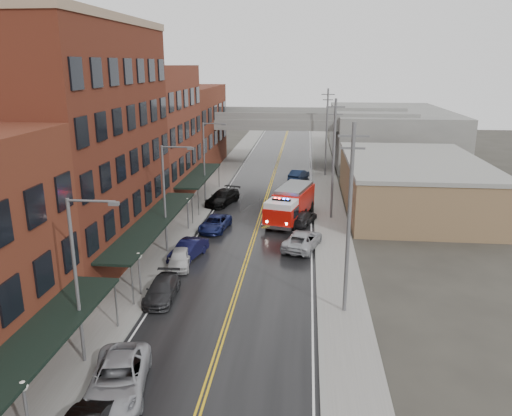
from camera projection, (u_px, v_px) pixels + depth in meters
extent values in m
cube|color=black|center=(256.00, 232.00, 46.68)|extent=(11.00, 160.00, 0.02)
cube|color=slate|center=(179.00, 229.00, 47.38)|extent=(3.00, 160.00, 0.15)
cube|color=slate|center=(334.00, 234.00, 45.95)|extent=(3.00, 160.00, 0.15)
cube|color=gray|center=(196.00, 229.00, 47.21)|extent=(0.30, 160.00, 0.15)
cube|color=gray|center=(316.00, 233.00, 46.11)|extent=(0.30, 160.00, 0.15)
cube|color=#4C1F14|center=(77.00, 146.00, 38.78)|extent=(9.00, 20.00, 18.00)
cube|color=maroon|center=(147.00, 135.00, 55.92)|extent=(9.00, 15.00, 15.00)
cube|color=#5E2918|center=(185.00, 129.00, 73.06)|extent=(9.00, 20.00, 12.00)
cube|color=brown|center=(412.00, 185.00, 53.98)|extent=(14.00, 22.00, 5.00)
cube|color=slate|center=(389.00, 134.00, 82.02)|extent=(18.00, 30.00, 8.00)
cube|color=black|center=(24.00, 354.00, 21.74)|extent=(2.60, 16.00, 0.18)
cylinder|color=slate|center=(116.00, 306.00, 29.31)|extent=(0.10, 0.10, 3.00)
cube|color=black|center=(153.00, 222.00, 39.89)|extent=(2.60, 18.00, 0.18)
cylinder|color=slate|center=(132.00, 285.00, 31.98)|extent=(0.10, 0.10, 3.00)
cylinder|color=slate|center=(192.00, 210.00, 48.41)|extent=(0.10, 0.10, 3.00)
cube|color=black|center=(199.00, 175.00, 56.61)|extent=(2.60, 13.00, 0.18)
cylinder|color=slate|center=(198.00, 202.00, 51.09)|extent=(0.10, 0.10, 3.00)
cylinder|color=slate|center=(219.00, 177.00, 62.74)|extent=(0.10, 0.10, 3.00)
sphere|color=silver|center=(23.00, 386.00, 19.75)|extent=(0.44, 0.44, 0.44)
cylinder|color=#59595B|center=(140.00, 277.00, 33.54)|extent=(0.14, 0.14, 2.80)
sphere|color=silver|center=(138.00, 256.00, 33.12)|extent=(0.44, 0.44, 0.44)
cylinder|color=#59595B|center=(188.00, 216.00, 46.92)|extent=(0.14, 0.14, 2.80)
sphere|color=silver|center=(187.00, 200.00, 46.50)|extent=(0.44, 0.44, 0.44)
cylinder|color=#59595B|center=(76.00, 285.00, 25.07)|extent=(0.18, 0.18, 9.00)
cylinder|color=#59595B|center=(91.00, 201.00, 23.73)|extent=(2.40, 0.12, 0.12)
cube|color=#59595B|center=(114.00, 204.00, 23.65)|extent=(0.50, 0.22, 0.18)
cylinder|color=#59595B|center=(165.00, 201.00, 40.36)|extent=(0.18, 0.18, 9.00)
cylinder|color=#59595B|center=(177.00, 147.00, 39.01)|extent=(2.40, 0.12, 0.12)
cube|color=#59595B|center=(190.00, 149.00, 38.94)|extent=(0.50, 0.22, 0.18)
cylinder|color=#59595B|center=(204.00, 163.00, 55.64)|extent=(0.18, 0.18, 9.00)
cylinder|color=#59595B|center=(214.00, 124.00, 54.30)|extent=(2.40, 0.12, 0.12)
cube|color=#59595B|center=(224.00, 125.00, 54.22)|extent=(0.50, 0.22, 0.18)
cylinder|color=#59595B|center=(349.00, 222.00, 29.98)|extent=(0.24, 0.24, 12.00)
cube|color=#59595B|center=(354.00, 136.00, 28.53)|extent=(1.80, 0.12, 0.12)
cube|color=#59595B|center=(353.00, 148.00, 28.72)|extent=(1.40, 0.12, 0.12)
cylinder|color=#59595B|center=(333.00, 161.00, 49.08)|extent=(0.24, 0.24, 12.00)
cube|color=#59595B|center=(336.00, 107.00, 47.63)|extent=(1.80, 0.12, 0.12)
cube|color=#59595B|center=(335.00, 114.00, 47.83)|extent=(1.40, 0.12, 0.12)
cylinder|color=#59595B|center=(327.00, 133.00, 68.19)|extent=(0.24, 0.24, 12.00)
cube|color=#59595B|center=(328.00, 94.00, 66.74)|extent=(1.80, 0.12, 0.12)
cube|color=#59595B|center=(328.00, 100.00, 66.93)|extent=(1.40, 0.12, 0.12)
cube|color=slate|center=(277.00, 121.00, 75.37)|extent=(40.00, 10.00, 1.50)
cube|color=slate|center=(206.00, 145.00, 77.49)|extent=(1.60, 8.00, 6.00)
cube|color=slate|center=(350.00, 147.00, 75.34)|extent=(1.60, 8.00, 6.00)
cube|color=#BB0F08|center=(294.00, 200.00, 51.05)|extent=(4.23, 6.65, 2.35)
cube|color=#BB0F08|center=(281.00, 215.00, 47.21)|extent=(3.43, 3.51, 1.68)
cube|color=silver|center=(281.00, 204.00, 46.90)|extent=(3.24, 3.26, 0.56)
cube|color=black|center=(282.00, 211.00, 47.32)|extent=(3.17, 2.43, 0.89)
cube|color=slate|center=(294.00, 187.00, 50.67)|extent=(3.85, 6.15, 0.34)
cube|color=black|center=(281.00, 200.00, 46.80)|extent=(1.81, 0.75, 0.16)
sphere|color=#FF0C0C|center=(275.00, 198.00, 46.97)|extent=(0.22, 0.22, 0.22)
sphere|color=#1933FF|center=(288.00, 199.00, 46.57)|extent=(0.22, 0.22, 0.22)
cylinder|color=black|center=(269.00, 222.00, 47.75)|extent=(1.18, 0.66, 1.12)
cylinder|color=black|center=(293.00, 225.00, 46.94)|extent=(1.18, 0.66, 1.12)
cylinder|color=black|center=(281.00, 211.00, 51.28)|extent=(1.18, 0.66, 1.12)
cylinder|color=black|center=(304.00, 214.00, 50.46)|extent=(1.18, 0.66, 1.12)
cylinder|color=black|center=(289.00, 204.00, 53.80)|extent=(1.18, 0.66, 1.12)
cylinder|color=black|center=(311.00, 207.00, 52.98)|extent=(1.18, 0.66, 1.12)
imported|color=#999AA0|center=(118.00, 378.00, 23.74)|extent=(3.67, 6.06, 1.57)
imported|color=#272729|center=(162.00, 290.00, 33.31)|extent=(2.08, 4.68, 1.34)
imported|color=silver|center=(180.00, 258.00, 38.57)|extent=(2.17, 4.28, 1.40)
imported|color=black|center=(188.00, 249.00, 40.31)|extent=(2.67, 4.70, 1.46)
imported|color=#151D51|center=(215.00, 223.00, 47.09)|extent=(2.80, 5.04, 1.34)
imported|color=black|center=(223.00, 197.00, 55.70)|extent=(3.78, 5.96, 1.61)
imported|color=#A0A2A7|center=(302.00, 240.00, 42.41)|extent=(3.81, 5.87, 1.50)
imported|color=#232325|center=(302.00, 217.00, 48.92)|extent=(3.25, 4.96, 1.33)
imported|color=white|center=(298.00, 189.00, 59.76)|extent=(2.32, 4.23, 1.36)
imported|color=black|center=(299.00, 175.00, 67.33)|extent=(2.94, 4.70, 1.46)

